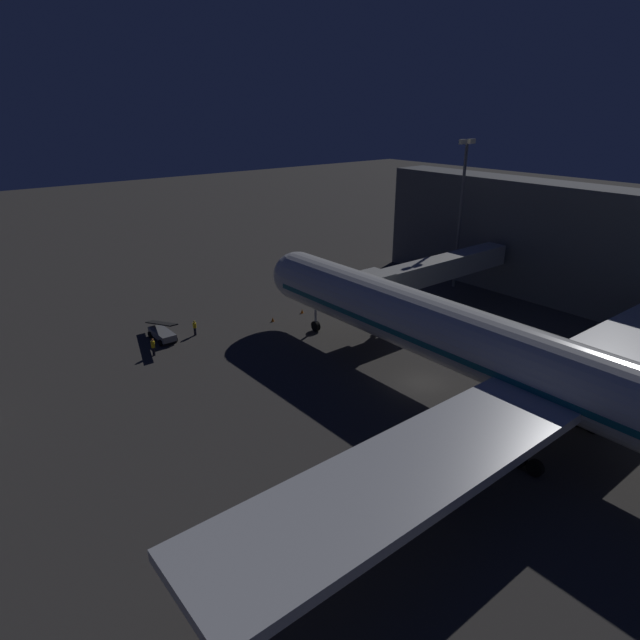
# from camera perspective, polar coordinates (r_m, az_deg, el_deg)

# --- Properties ---
(ground_plane) EXTENTS (320.00, 320.00, 0.00)m
(ground_plane) POSITION_cam_1_polar(r_m,az_deg,el_deg) (51.28, 10.81, -6.58)
(ground_plane) COLOR #383533
(airliner_at_gate) EXTENTS (59.08, 66.08, 19.89)m
(airliner_at_gate) POSITION_cam_1_polar(r_m,az_deg,el_deg) (43.49, 22.10, -4.86)
(airliner_at_gate) COLOR silver
(airliner_at_gate) RESTS_ON ground_plane
(jet_bridge) EXTENTS (24.32, 3.40, 7.32)m
(jet_bridge) POSITION_cam_1_polar(r_m,az_deg,el_deg) (64.85, 11.36, 5.03)
(jet_bridge) COLOR #9E9E99
(jet_bridge) RESTS_ON ground_plane
(apron_floodlight_mast) EXTENTS (2.90, 0.50, 19.99)m
(apron_floodlight_mast) POSITION_cam_1_polar(r_m,az_deg,el_deg) (76.57, 14.74, 11.66)
(apron_floodlight_mast) COLOR #59595E
(apron_floodlight_mast) RESTS_ON ground_plane
(belt_loader) EXTENTS (1.96, 7.15, 2.92)m
(belt_loader) POSITION_cam_1_polar(r_m,az_deg,el_deg) (61.51, -16.40, -1.29)
(belt_loader) COLOR slate
(belt_loader) RESTS_ON ground_plane
(ground_crew_by_belt_loader) EXTENTS (0.40, 0.40, 1.75)m
(ground_crew_by_belt_loader) POSITION_cam_1_polar(r_m,az_deg,el_deg) (61.74, -13.15, -0.75)
(ground_crew_by_belt_loader) COLOR black
(ground_crew_by_belt_loader) RESTS_ON ground_plane
(ground_crew_marshaller_fwd) EXTENTS (0.40, 0.40, 1.87)m
(ground_crew_marshaller_fwd) POSITION_cam_1_polar(r_m,az_deg,el_deg) (57.87, -17.28, -2.67)
(ground_crew_marshaller_fwd) COLOR black
(ground_crew_marshaller_fwd) RESTS_ON ground_plane
(traffic_cone_nose_port) EXTENTS (0.36, 0.36, 0.55)m
(traffic_cone_nose_port) POSITION_cam_1_polar(r_m,az_deg,el_deg) (66.81, -1.91, 0.96)
(traffic_cone_nose_port) COLOR orange
(traffic_cone_nose_port) RESTS_ON ground_plane
(traffic_cone_nose_starboard) EXTENTS (0.36, 0.36, 0.55)m
(traffic_cone_nose_starboard) POSITION_cam_1_polar(r_m,az_deg,el_deg) (64.44, -5.03, 0.08)
(traffic_cone_nose_starboard) COLOR orange
(traffic_cone_nose_starboard) RESTS_ON ground_plane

